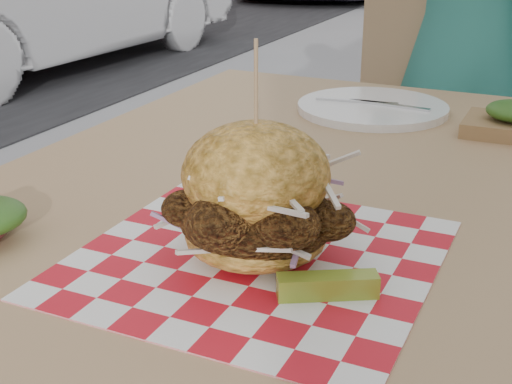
% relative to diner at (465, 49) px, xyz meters
% --- Properties ---
extents(diner, '(0.66, 0.55, 1.54)m').
position_rel_diner_xyz_m(diner, '(0.00, 0.00, 0.00)').
color(diner, '#2B7E71').
rests_on(diner, ground).
extents(patio_table, '(0.80, 1.20, 0.75)m').
position_rel_diner_xyz_m(patio_table, '(-0.06, -0.98, -0.10)').
color(patio_table, '#A3805A').
rests_on(patio_table, ground).
extents(patio_chair, '(0.48, 0.49, 0.95)m').
position_rel_diner_xyz_m(patio_chair, '(-0.05, -0.08, -0.22)').
color(patio_chair, '#A3805A').
rests_on(patio_chair, ground).
extents(paper_liner, '(0.36, 0.36, 0.00)m').
position_rel_diner_xyz_m(paper_liner, '(-0.01, -1.21, -0.02)').
color(paper_liner, red).
rests_on(paper_liner, patio_table).
extents(sandwich, '(0.20, 0.20, 0.23)m').
position_rel_diner_xyz_m(sandwich, '(-0.01, -1.21, 0.05)').
color(sandwich, gold).
rests_on(sandwich, paper_liner).
extents(pickle_spear, '(0.09, 0.07, 0.02)m').
position_rel_diner_xyz_m(pickle_spear, '(0.09, -1.26, -0.01)').
color(pickle_spear, olive).
rests_on(pickle_spear, paper_liner).
extents(place_setting, '(0.27, 0.27, 0.02)m').
position_rel_diner_xyz_m(place_setting, '(-0.06, -0.60, -0.01)').
color(place_setting, white).
rests_on(place_setting, patio_table).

